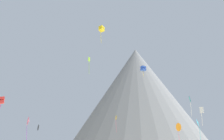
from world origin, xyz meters
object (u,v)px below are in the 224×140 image
(kite_cyan_low, at_px, (198,123))
(kite_gold_low, at_px, (116,120))
(kite_blue_mid, at_px, (143,69))
(kite_white_low, at_px, (202,112))
(kite_rainbow_low, at_px, (29,121))
(kite_orange_low, at_px, (178,127))
(rock_massif, at_px, (140,96))
(kite_black_low, at_px, (39,128))
(kite_lime_mid, at_px, (89,62))
(kite_red_low, at_px, (1,100))
(kite_yellow_high, at_px, (102,29))
(kite_teal_low, at_px, (190,102))

(kite_cyan_low, distance_m, kite_gold_low, 26.65)
(kite_blue_mid, bearing_deg, kite_white_low, 30.23)
(kite_rainbow_low, xyz_separation_m, kite_cyan_low, (41.85, 8.29, -0.00))
(kite_orange_low, xyz_separation_m, kite_blue_mid, (-9.30, -3.63, 16.08))
(rock_massif, relative_size, kite_black_low, 44.09)
(kite_rainbow_low, bearing_deg, kite_cyan_low, -111.36)
(kite_white_low, bearing_deg, kite_blue_mid, 57.99)
(kite_orange_low, relative_size, kite_lime_mid, 0.92)
(kite_cyan_low, relative_size, kite_gold_low, 1.08)
(kite_rainbow_low, bearing_deg, kite_orange_low, -105.35)
(kite_gold_low, distance_m, kite_blue_mid, 21.68)
(kite_rainbow_low, height_order, kite_cyan_low, kite_cyan_low)
(kite_orange_low, relative_size, kite_gold_low, 0.84)
(kite_rainbow_low, bearing_deg, kite_black_low, -16.17)
(kite_red_low, distance_m, kite_black_low, 35.14)
(kite_red_low, bearing_deg, kite_white_low, -106.38)
(kite_cyan_low, xyz_separation_m, kite_blue_mid, (-13.67, -0.30, 15.19))
(rock_massif, bearing_deg, kite_orange_low, -83.28)
(kite_cyan_low, bearing_deg, kite_white_low, -166.51)
(kite_rainbow_low, relative_size, kite_orange_low, 1.33)
(kite_lime_mid, relative_size, kite_black_low, 2.37)
(rock_massif, height_order, kite_orange_low, rock_massif)
(kite_red_low, height_order, kite_black_low, kite_red_low)
(kite_yellow_high, distance_m, kite_teal_low, 29.49)
(kite_rainbow_low, relative_size, kite_cyan_low, 1.04)
(kite_orange_low, distance_m, kite_teal_low, 12.72)
(kite_teal_low, bearing_deg, kite_blue_mid, 102.43)
(kite_cyan_low, bearing_deg, kite_teal_low, 176.58)
(kite_cyan_low, distance_m, kite_red_low, 47.95)
(kite_yellow_high, distance_m, kite_black_low, 43.88)
(kite_rainbow_low, distance_m, kite_black_low, 29.01)
(kite_cyan_low, relative_size, kite_blue_mid, 1.92)
(kite_yellow_high, distance_m, kite_gold_low, 31.40)
(kite_cyan_low, relative_size, kite_teal_low, 1.29)
(kite_white_low, bearing_deg, kite_red_low, 94.90)
(kite_teal_low, bearing_deg, kite_black_low, 110.95)
(rock_massif, xyz_separation_m, kite_orange_low, (6.22, -52.85, -18.75))
(kite_red_low, bearing_deg, kite_rainbow_low, -54.70)
(kite_rainbow_low, distance_m, kite_yellow_high, 29.81)
(kite_rainbow_low, xyz_separation_m, kite_gold_low, (19.89, 23.23, 2.19))
(kite_cyan_low, xyz_separation_m, kite_teal_low, (-3.97, -8.35, 4.13))
(kite_rainbow_low, relative_size, kite_yellow_high, 1.23)
(kite_teal_low, xyz_separation_m, kite_black_low, (-46.07, 27.88, -4.22))
(kite_rainbow_low, distance_m, kite_lime_mid, 22.27)
(kite_cyan_low, bearing_deg, rock_massif, 32.68)
(kite_cyan_low, height_order, kite_gold_low, kite_gold_low)
(kite_red_low, relative_size, kite_black_low, 2.62)
(kite_lime_mid, height_order, kite_black_low, kite_lime_mid)
(kite_red_low, relative_size, kite_teal_low, 1.20)
(kite_lime_mid, bearing_deg, kite_teal_low, -29.97)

